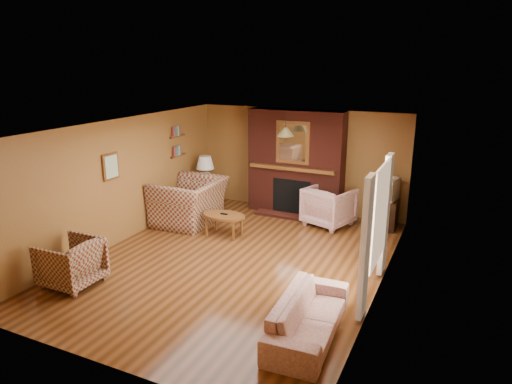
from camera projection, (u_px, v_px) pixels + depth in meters
The scene contains 20 objects.
floor at pixel (236, 260), 8.18m from camera, with size 6.50×6.50×0.00m, color #45250E.
ceiling at pixel (235, 127), 7.51m from camera, with size 6.50×6.50×0.00m, color white.
wall_back at pixel (300, 160), 10.67m from camera, with size 6.50×6.50×0.00m, color brown.
wall_front at pixel (99, 273), 5.02m from camera, with size 6.50×6.50×0.00m, color brown.
wall_left at pixel (122, 181), 8.86m from camera, with size 6.50×6.50×0.00m, color brown.
wall_right at pixel (384, 217), 6.83m from camera, with size 6.50×6.50×0.00m, color brown.
fireplace at pixel (296, 163), 10.45m from camera, with size 2.20×0.82×2.40m.
window_right at pixel (377, 225), 6.69m from camera, with size 0.10×1.85×2.00m.
bookshelf at pixel (179, 142), 10.36m from camera, with size 0.09×0.55×0.71m.
botanical_print at pixel (111, 167), 8.49m from camera, with size 0.05×0.40×0.50m.
pendant_light at pixel (285, 132), 9.62m from camera, with size 0.36×0.36×0.48m.
plaid_loveseat at pixel (190, 201), 9.97m from camera, with size 1.49×1.30×0.97m, color maroon.
plaid_armchair at pixel (71, 263), 7.20m from camera, with size 0.81×0.83×0.76m, color maroon.
floral_sofa at pixel (308, 316), 5.91m from camera, with size 1.83×0.71×0.53m, color beige.
floral_armchair at pixel (329, 206), 9.84m from camera, with size 0.90×0.93×0.85m, color beige.
coffee_table at pixel (224, 217), 9.25m from camera, with size 0.92×0.57×0.47m.
side_table at pixel (206, 196), 11.09m from camera, with size 0.42×0.42×0.56m, color brown.
table_lamp at pixel (205, 169), 10.90m from camera, with size 0.43×0.43×0.71m.
tv_stand at pixel (382, 213), 9.69m from camera, with size 0.59×0.54×0.65m, color black.
crt_tv at pixel (384, 188), 9.53m from camera, with size 0.58×0.58×0.46m.
Camera 1 is at (3.50, -6.66, 3.45)m, focal length 32.00 mm.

